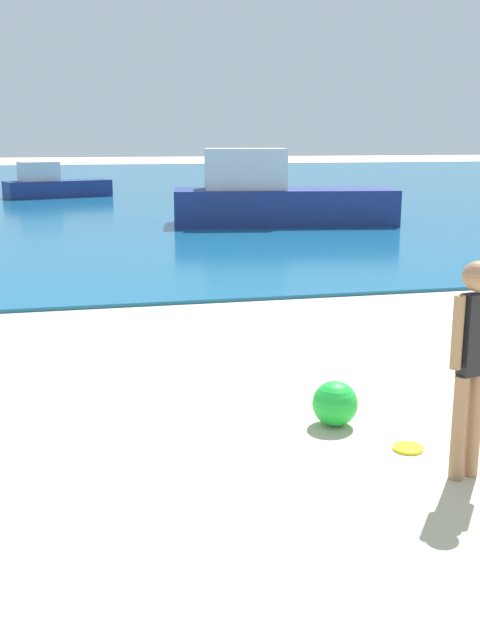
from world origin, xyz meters
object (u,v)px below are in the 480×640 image
Objects in this scene: frisbee at (408,448)px; boat_near at (276,198)px; boat_far at (54,185)px; beach_ball at (335,404)px; person_standing at (472,358)px.

boat_near is (3.23, 15.54, 0.79)m from frisbee.
beach_ball is at bearing -101.49° from boat_far.
boat_far is at bearing 96.46° from frisbee.
frisbee is at bearing -92.70° from boat_near.
person_standing is 0.25× the size of boat_near.
person_standing is at bearing -91.68° from boat_near.
frisbee is at bearing -57.98° from beach_ball.
boat_near is 13.26m from boat_far.
boat_near is at bearing 78.27° from frisbee.
frisbee is (-0.18, 0.56, -0.93)m from person_standing.
beach_ball is at bearing 122.02° from frisbee.
person_standing is 0.37× the size of boat_far.
frisbee is 0.04× the size of boat_near.
beach_ball is (-0.59, 1.21, -0.74)m from person_standing.
person_standing reaches higher than boat_far.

